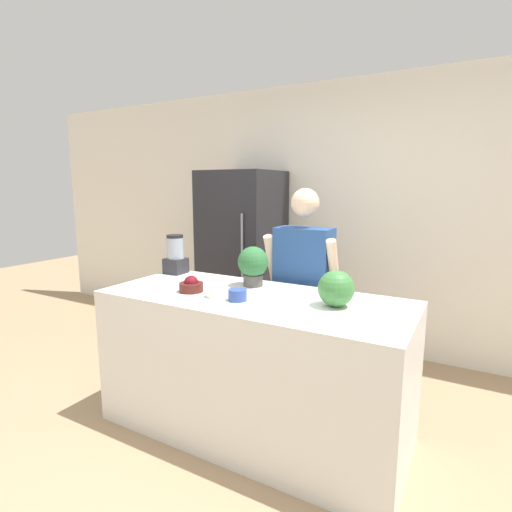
% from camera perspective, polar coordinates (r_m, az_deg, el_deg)
% --- Properties ---
extents(ground_plane, '(14.00, 14.00, 0.00)m').
position_cam_1_polar(ground_plane, '(2.64, -5.42, -27.66)').
color(ground_plane, tan).
extents(wall_back, '(8.00, 0.06, 2.60)m').
position_cam_1_polar(wall_back, '(4.05, 11.89, 5.40)').
color(wall_back, white).
rests_on(wall_back, ground_plane).
extents(counter_island, '(1.96, 0.82, 0.92)m').
position_cam_1_polar(counter_island, '(2.69, -0.44, -15.23)').
color(counter_island, white).
rests_on(counter_island, ground_plane).
extents(refrigerator, '(0.71, 0.72, 1.76)m').
position_cam_1_polar(refrigerator, '(4.11, -1.94, -0.25)').
color(refrigerator, '#232328').
rests_on(refrigerator, ground_plane).
extents(person, '(0.56, 0.26, 1.59)m').
position_cam_1_polar(person, '(3.04, 6.75, -5.26)').
color(person, '#333338').
rests_on(person, ground_plane).
extents(cutting_board, '(0.43, 0.28, 0.01)m').
position_cam_1_polar(cutting_board, '(2.34, 11.18, -7.06)').
color(cutting_board, white).
rests_on(cutting_board, counter_island).
extents(watermelon, '(0.21, 0.21, 0.21)m').
position_cam_1_polar(watermelon, '(2.29, 11.37, -4.59)').
color(watermelon, '#3D7F3D').
rests_on(watermelon, cutting_board).
extents(bowl_cherries, '(0.16, 0.16, 0.11)m').
position_cam_1_polar(bowl_cherries, '(2.66, -9.24, -4.18)').
color(bowl_cherries, '#511E19').
rests_on(bowl_cherries, counter_island).
extents(bowl_cream, '(0.13, 0.13, 0.08)m').
position_cam_1_polar(bowl_cream, '(2.52, -5.71, -5.13)').
color(bowl_cream, white).
rests_on(bowl_cream, counter_island).
extents(bowl_small_blue, '(0.11, 0.11, 0.07)m').
position_cam_1_polar(bowl_small_blue, '(2.42, -2.66, -5.57)').
color(bowl_small_blue, '#334C9E').
rests_on(bowl_small_blue, counter_island).
extents(blender, '(0.15, 0.15, 0.31)m').
position_cam_1_polar(blender, '(3.21, -11.43, 0.12)').
color(blender, '#28282D').
rests_on(blender, counter_island).
extents(potted_plant, '(0.21, 0.21, 0.28)m').
position_cam_1_polar(potted_plant, '(2.75, -0.42, -1.19)').
color(potted_plant, '#514C47').
rests_on(potted_plant, counter_island).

